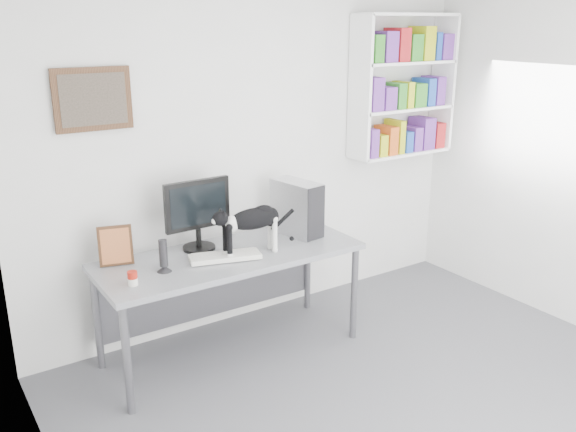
{
  "coord_description": "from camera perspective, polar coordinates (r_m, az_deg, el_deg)",
  "views": [
    {
      "loc": [
        -2.47,
        -2.15,
        2.39
      ],
      "look_at": [
        -0.04,
        1.53,
        0.98
      ],
      "focal_mm": 38.0,
      "sensor_mm": 36.0,
      "label": 1
    }
  ],
  "objects": [
    {
      "name": "room",
      "position": [
        3.44,
        14.72,
        -0.51
      ],
      "size": [
        4.01,
        4.01,
        2.7
      ],
      "color": "#55555A",
      "rests_on": "ground"
    },
    {
      "name": "bookshelf",
      "position": [
        5.59,
        10.75,
        11.88
      ],
      "size": [
        1.03,
        0.28,
        1.24
      ],
      "primitive_type": "cube",
      "color": "white",
      "rests_on": "room"
    },
    {
      "name": "wall_art",
      "position": [
        4.31,
        -17.8,
        10.36
      ],
      "size": [
        0.52,
        0.04,
        0.42
      ],
      "primitive_type": "cube",
      "color": "#4F3019",
      "rests_on": "room"
    },
    {
      "name": "desk",
      "position": [
        4.58,
        -5.29,
        -8.17
      ],
      "size": [
        1.92,
        0.76,
        0.8
      ],
      "primitive_type": "cube",
      "rotation": [
        0.0,
        0.0,
        -0.01
      ],
      "color": "gray",
      "rests_on": "room"
    },
    {
      "name": "monitor",
      "position": [
        4.44,
        -8.47,
        0.16
      ],
      "size": [
        0.51,
        0.25,
        0.53
      ],
      "primitive_type": "cube",
      "rotation": [
        0.0,
        0.0,
        0.02
      ],
      "color": "black",
      "rests_on": "desk"
    },
    {
      "name": "keyboard",
      "position": [
        4.32,
        -5.92,
        -3.78
      ],
      "size": [
        0.53,
        0.33,
        0.04
      ],
      "primitive_type": "cube",
      "rotation": [
        0.0,
        0.0,
        -0.3
      ],
      "color": "silver",
      "rests_on": "desk"
    },
    {
      "name": "pc_tower",
      "position": [
        4.74,
        0.81,
        0.79
      ],
      "size": [
        0.25,
        0.45,
        0.42
      ],
      "primitive_type": "cube",
      "rotation": [
        0.0,
        0.0,
        0.16
      ],
      "color": "silver",
      "rests_on": "desk"
    },
    {
      "name": "speaker",
      "position": [
        4.13,
        -11.58,
        -3.61
      ],
      "size": [
        0.13,
        0.13,
        0.23
      ],
      "primitive_type": "cylinder",
      "rotation": [
        0.0,
        0.0,
        -0.35
      ],
      "color": "black",
      "rests_on": "desk"
    },
    {
      "name": "leaning_print",
      "position": [
        4.32,
        -15.85,
        -2.62
      ],
      "size": [
        0.25,
        0.15,
        0.28
      ],
      "primitive_type": "cube",
      "rotation": [
        0.0,
        0.0,
        -0.27
      ],
      "color": "#4F3019",
      "rests_on": "desk"
    },
    {
      "name": "soup_can",
      "position": [
        3.99,
        -14.34,
        -5.68
      ],
      "size": [
        0.07,
        0.07,
        0.09
      ],
      "primitive_type": "cylinder",
      "rotation": [
        0.0,
        0.0,
        -0.19
      ],
      "color": "#B11C0F",
      "rests_on": "desk"
    },
    {
      "name": "cat",
      "position": [
        4.33,
        -3.38,
        -1.38
      ],
      "size": [
        0.59,
        0.18,
        0.36
      ],
      "primitive_type": null,
      "rotation": [
        0.0,
        0.0,
        -0.04
      ],
      "color": "black",
      "rests_on": "desk"
    }
  ]
}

